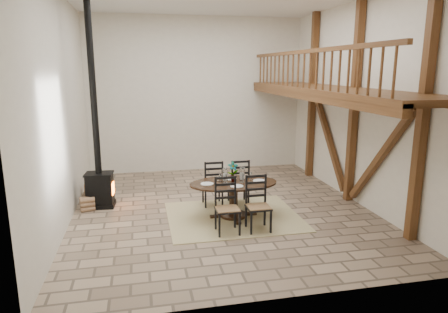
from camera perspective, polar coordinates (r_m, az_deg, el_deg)
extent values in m
plane|color=tan|center=(9.86, -0.35, -7.47)|extent=(8.00, 8.00, 0.00)
cube|color=white|center=(13.24, -3.90, 8.73)|extent=(7.00, 0.02, 5.00)
cube|color=white|center=(5.48, 8.10, 3.21)|extent=(7.00, 0.02, 5.00)
cube|color=white|center=(9.27, -22.22, 6.19)|extent=(0.02, 8.00, 5.00)
cube|color=white|center=(10.58, 18.69, 7.14)|extent=(0.02, 8.00, 5.00)
cube|color=brown|center=(8.46, 26.56, 5.28)|extent=(0.18, 0.18, 5.00)
cube|color=brown|center=(10.52, 18.12, 7.15)|extent=(0.18, 0.18, 5.00)
cube|color=brown|center=(12.74, 12.50, 8.31)|extent=(0.18, 0.18, 5.00)
cube|color=brown|center=(9.63, 21.36, -0.17)|extent=(0.14, 2.16, 2.54)
cube|color=brown|center=(11.75, 14.74, 2.45)|extent=(0.14, 2.16, 2.54)
cube|color=brown|center=(10.50, 18.23, 8.78)|extent=(0.20, 7.80, 0.20)
cube|color=brown|center=(10.18, 14.89, 9.17)|extent=(1.60, 7.80, 0.12)
cube|color=brown|center=(9.89, 11.19, 8.68)|extent=(0.18, 7.80, 0.22)
cube|color=brown|center=(9.87, 11.45, 14.48)|extent=(0.09, 7.60, 0.09)
cube|color=brown|center=(9.87, 11.34, 12.04)|extent=(0.06, 7.60, 0.86)
cube|color=#C7BC80|center=(9.36, 1.35, -8.55)|extent=(3.00, 2.50, 0.02)
ellipsoid|color=black|center=(9.10, 1.37, -3.84)|extent=(2.02, 1.23, 0.04)
cylinder|color=black|center=(9.22, 1.36, -6.31)|extent=(0.20, 0.20, 0.75)
cylinder|color=black|center=(9.34, 1.35, -8.32)|extent=(0.62, 0.62, 0.06)
cube|color=#9E7149|center=(8.30, 0.50, -7.53)|extent=(0.49, 0.47, 0.04)
cube|color=black|center=(8.39, 0.50, -9.29)|extent=(0.47, 0.47, 0.51)
cube|color=black|center=(8.39, 0.20, -5.04)|extent=(0.42, 0.05, 0.66)
cube|color=#9E7149|center=(8.45, 4.94, -7.19)|extent=(0.49, 0.47, 0.04)
cube|color=black|center=(8.55, 4.90, -8.92)|extent=(0.47, 0.47, 0.51)
cube|color=black|center=(8.55, 4.58, -4.75)|extent=(0.42, 0.05, 0.66)
cube|color=#9E7149|center=(9.95, -1.66, -4.09)|extent=(0.49, 0.47, 0.04)
cube|color=black|center=(10.03, -1.65, -5.59)|extent=(0.47, 0.47, 0.51)
cube|color=black|center=(9.66, -1.45, -2.67)|extent=(0.42, 0.05, 0.66)
cube|color=#9E7149|center=(10.08, 2.07, -3.87)|extent=(0.49, 0.47, 0.04)
cube|color=black|center=(10.16, 2.05, -5.36)|extent=(0.47, 0.47, 0.51)
cube|color=black|center=(9.80, 2.37, -2.46)|extent=(0.42, 0.05, 0.66)
cube|color=white|center=(9.09, 1.37, -3.68)|extent=(1.55, 0.78, 0.01)
cube|color=white|center=(9.07, 1.37, -3.17)|extent=(1.00, 0.34, 0.18)
cylinder|color=white|center=(9.01, 0.14, -2.75)|extent=(0.12, 0.12, 0.34)
cylinder|color=white|center=(9.09, 2.60, -2.62)|extent=(0.12, 0.12, 0.34)
cylinder|color=silver|center=(9.03, 0.14, -3.30)|extent=(0.06, 0.06, 0.16)
cylinder|color=silver|center=(9.12, 2.60, -3.16)|extent=(0.06, 0.06, 0.16)
imported|color=#4C723F|center=(9.08, 1.30, -2.22)|extent=(0.25, 0.17, 0.46)
cube|color=black|center=(10.46, -17.16, -6.57)|extent=(0.71, 0.57, 0.10)
cube|color=black|center=(10.33, -17.31, -4.41)|extent=(0.65, 0.51, 0.72)
cube|color=#FF590C|center=(10.28, -15.55, -4.39)|extent=(0.04, 0.29, 0.29)
cube|color=black|center=(10.23, -17.45, -2.37)|extent=(0.70, 0.56, 0.04)
cylinder|color=black|center=(9.92, -18.24, 9.36)|extent=(0.15, 0.15, 4.14)
cylinder|color=brown|center=(11.39, -18.16, -4.53)|extent=(0.47, 0.47, 0.31)
cube|color=#9B7C56|center=(11.34, -18.23, -3.62)|extent=(0.25, 0.25, 0.09)
cube|color=#9B7C56|center=(10.22, -18.93, -6.44)|extent=(0.37, 0.30, 0.34)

